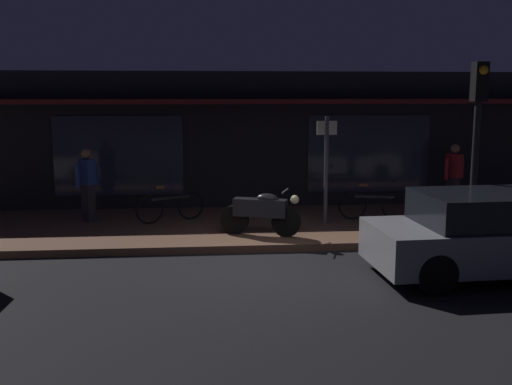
# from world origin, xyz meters

# --- Properties ---
(ground_plane) EXTENTS (60.00, 60.00, 0.00)m
(ground_plane) POSITION_xyz_m (0.00, 0.00, 0.00)
(ground_plane) COLOR black
(sidewalk_slab) EXTENTS (18.00, 4.00, 0.15)m
(sidewalk_slab) POSITION_xyz_m (0.00, 3.00, 0.07)
(sidewalk_slab) COLOR brown
(sidewalk_slab) RESTS_ON ground_plane
(storefront_building) EXTENTS (18.00, 3.30, 3.60)m
(storefront_building) POSITION_xyz_m (0.00, 6.39, 1.80)
(storefront_building) COLOR black
(storefront_building) RESTS_ON ground_plane
(motorcycle) EXTENTS (1.64, 0.78, 0.97)m
(motorcycle) POSITION_xyz_m (0.09, 1.82, 0.65)
(motorcycle) COLOR black
(motorcycle) RESTS_ON sidewalk_slab
(bicycle_parked) EXTENTS (1.52, 0.75, 0.91)m
(bicycle_parked) POSITION_xyz_m (-1.86, 3.33, 0.51)
(bicycle_parked) COLOR black
(bicycle_parked) RESTS_ON sidewalk_slab
(bicycle_extra) EXTENTS (1.61, 0.55, 0.91)m
(bicycle_extra) POSITION_xyz_m (2.82, 3.06, 0.51)
(bicycle_extra) COLOR black
(bicycle_extra) RESTS_ON sidewalk_slab
(person_photographer) EXTENTS (0.49, 0.50, 1.67)m
(person_photographer) POSITION_xyz_m (-3.73, 3.55, 1.03)
(person_photographer) COLOR #28232D
(person_photographer) RESTS_ON sidewalk_slab
(person_bystander) EXTENTS (0.60, 0.44, 1.67)m
(person_bystander) POSITION_xyz_m (5.09, 3.98, 1.03)
(person_bystander) COLOR #28232D
(person_bystander) RESTS_ON sidewalk_slab
(sign_post) EXTENTS (0.44, 0.09, 2.40)m
(sign_post) POSITION_xyz_m (1.61, 2.74, 1.51)
(sign_post) COLOR #47474C
(sign_post) RESTS_ON sidewalk_slab
(traffic_light_pole) EXTENTS (0.24, 0.33, 3.60)m
(traffic_light_pole) POSITION_xyz_m (3.86, 0.33, 2.48)
(traffic_light_pole) COLOR black
(traffic_light_pole) RESTS_ON ground_plane
(parked_car_far) EXTENTS (4.18, 1.95, 1.42)m
(parked_car_far) POSITION_xyz_m (3.69, -0.77, 0.70)
(parked_car_far) COLOR black
(parked_car_far) RESTS_ON ground_plane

